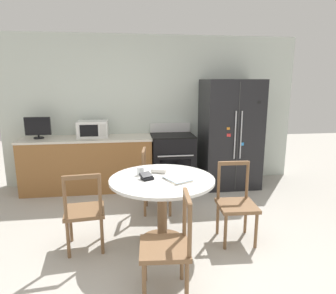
{
  "coord_description": "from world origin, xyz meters",
  "views": [
    {
      "loc": [
        -0.46,
        -2.74,
        1.81
      ],
      "look_at": [
        0.07,
        1.15,
        0.95
      ],
      "focal_mm": 32.0,
      "sensor_mm": 36.0,
      "label": 1
    }
  ],
  "objects_px": {
    "oven_range": "(172,160)",
    "dining_chair_far": "(156,182)",
    "microwave": "(93,129)",
    "candle_glass": "(141,172)",
    "dining_chair_left": "(84,212)",
    "dining_chair_right": "(236,204)",
    "dining_chair_near": "(168,247)",
    "wallet": "(147,177)",
    "countertop_tv": "(38,127)",
    "refrigerator": "(230,134)"
  },
  "relations": [
    {
      "from": "oven_range",
      "to": "dining_chair_far",
      "type": "bearing_deg",
      "value": -111.01
    },
    {
      "from": "microwave",
      "to": "candle_glass",
      "type": "xyz_separation_m",
      "value": [
        0.71,
        -1.8,
        -0.23
      ]
    },
    {
      "from": "candle_glass",
      "to": "dining_chair_left",
      "type": "bearing_deg",
      "value": -163.72
    },
    {
      "from": "dining_chair_right",
      "to": "dining_chair_near",
      "type": "bearing_deg",
      "value": 44.65
    },
    {
      "from": "dining_chair_right",
      "to": "wallet",
      "type": "relative_size",
      "value": 5.4
    },
    {
      "from": "dining_chair_left",
      "to": "candle_glass",
      "type": "distance_m",
      "value": 0.75
    },
    {
      "from": "dining_chair_far",
      "to": "wallet",
      "type": "distance_m",
      "value": 0.95
    },
    {
      "from": "candle_glass",
      "to": "countertop_tv",
      "type": "bearing_deg",
      "value": 131.6
    },
    {
      "from": "oven_range",
      "to": "candle_glass",
      "type": "bearing_deg",
      "value": -110.05
    },
    {
      "from": "dining_chair_near",
      "to": "oven_range",
      "type": "bearing_deg",
      "value": -5.13
    },
    {
      "from": "countertop_tv",
      "to": "dining_chair_far",
      "type": "height_order",
      "value": "countertop_tv"
    },
    {
      "from": "refrigerator",
      "to": "dining_chair_near",
      "type": "height_order",
      "value": "refrigerator"
    },
    {
      "from": "dining_chair_right",
      "to": "microwave",
      "type": "bearing_deg",
      "value": -45.32
    },
    {
      "from": "countertop_tv",
      "to": "dining_chair_right",
      "type": "relative_size",
      "value": 0.44
    },
    {
      "from": "dining_chair_far",
      "to": "candle_glass",
      "type": "bearing_deg",
      "value": -11.25
    },
    {
      "from": "refrigerator",
      "to": "candle_glass",
      "type": "distance_m",
      "value": 2.33
    },
    {
      "from": "wallet",
      "to": "dining_chair_near",
      "type": "bearing_deg",
      "value": -81.89
    },
    {
      "from": "dining_chair_far",
      "to": "wallet",
      "type": "relative_size",
      "value": 5.4
    },
    {
      "from": "oven_range",
      "to": "dining_chair_near",
      "type": "bearing_deg",
      "value": -99.41
    },
    {
      "from": "refrigerator",
      "to": "oven_range",
      "type": "xyz_separation_m",
      "value": [
        -1.0,
        0.07,
        -0.46
      ]
    },
    {
      "from": "oven_range",
      "to": "dining_chair_left",
      "type": "xyz_separation_m",
      "value": [
        -1.25,
        -1.91,
        -0.03
      ]
    },
    {
      "from": "refrigerator",
      "to": "wallet",
      "type": "distance_m",
      "value": 2.41
    },
    {
      "from": "dining_chair_left",
      "to": "wallet",
      "type": "relative_size",
      "value": 5.4
    },
    {
      "from": "dining_chair_near",
      "to": "countertop_tv",
      "type": "bearing_deg",
      "value": 36.54
    },
    {
      "from": "refrigerator",
      "to": "dining_chair_right",
      "type": "distance_m",
      "value": 2.01
    },
    {
      "from": "oven_range",
      "to": "wallet",
      "type": "distance_m",
      "value": 2.0
    },
    {
      "from": "countertop_tv",
      "to": "wallet",
      "type": "relative_size",
      "value": 2.4
    },
    {
      "from": "oven_range",
      "to": "dining_chair_left",
      "type": "bearing_deg",
      "value": -123.23
    },
    {
      "from": "microwave",
      "to": "countertop_tv",
      "type": "distance_m",
      "value": 0.87
    },
    {
      "from": "dining_chair_right",
      "to": "candle_glass",
      "type": "bearing_deg",
      "value": -7.76
    },
    {
      "from": "dining_chair_left",
      "to": "dining_chair_near",
      "type": "distance_m",
      "value": 1.15
    },
    {
      "from": "countertop_tv",
      "to": "dining_chair_left",
      "type": "height_order",
      "value": "countertop_tv"
    },
    {
      "from": "dining_chair_left",
      "to": "dining_chair_near",
      "type": "bearing_deg",
      "value": -51.54
    },
    {
      "from": "oven_range",
      "to": "microwave",
      "type": "bearing_deg",
      "value": 176.75
    },
    {
      "from": "refrigerator",
      "to": "dining_chair_left",
      "type": "bearing_deg",
      "value": -140.64
    },
    {
      "from": "microwave",
      "to": "oven_range",
      "type": "bearing_deg",
      "value": -3.25
    },
    {
      "from": "refrigerator",
      "to": "dining_chair_right",
      "type": "xyz_separation_m",
      "value": [
        -0.55,
        -1.87,
        -0.49
      ]
    },
    {
      "from": "microwave",
      "to": "dining_chair_near",
      "type": "height_order",
      "value": "microwave"
    },
    {
      "from": "dining_chair_left",
      "to": "dining_chair_right",
      "type": "xyz_separation_m",
      "value": [
        1.7,
        -0.02,
        0.0
      ]
    },
    {
      "from": "countertop_tv",
      "to": "wallet",
      "type": "distance_m",
      "value": 2.55
    },
    {
      "from": "candle_glass",
      "to": "oven_range",
      "type": "bearing_deg",
      "value": 69.95
    },
    {
      "from": "dining_chair_near",
      "to": "candle_glass",
      "type": "xyz_separation_m",
      "value": [
        -0.18,
        1.0,
        0.37
      ]
    },
    {
      "from": "dining_chair_left",
      "to": "dining_chair_near",
      "type": "height_order",
      "value": "same"
    },
    {
      "from": "dining_chair_far",
      "to": "candle_glass",
      "type": "height_order",
      "value": "dining_chair_far"
    },
    {
      "from": "oven_range",
      "to": "wallet",
      "type": "relative_size",
      "value": 6.47
    },
    {
      "from": "refrigerator",
      "to": "countertop_tv",
      "type": "xyz_separation_m",
      "value": [
        -3.2,
        0.12,
        0.17
      ]
    },
    {
      "from": "oven_range",
      "to": "wallet",
      "type": "bearing_deg",
      "value": -106.84
    },
    {
      "from": "oven_range",
      "to": "dining_chair_near",
      "type": "height_order",
      "value": "oven_range"
    },
    {
      "from": "countertop_tv",
      "to": "dining_chair_near",
      "type": "bearing_deg",
      "value": -57.74
    },
    {
      "from": "countertop_tv",
      "to": "dining_chair_near",
      "type": "relative_size",
      "value": 0.44
    }
  ]
}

